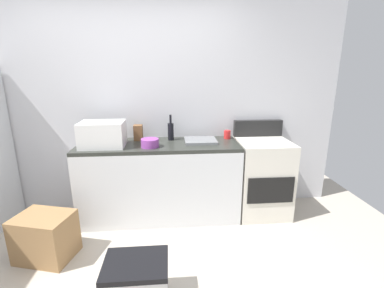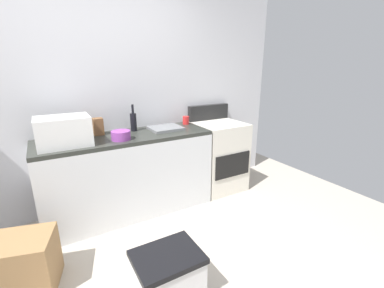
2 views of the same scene
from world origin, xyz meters
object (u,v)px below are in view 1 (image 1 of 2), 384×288
Objects in this scene: stove_oven at (262,176)px; microwave at (103,134)px; storage_bin at (137,284)px; knife_block at (138,133)px; cardboard_box_medium at (45,237)px; coffee_mug at (227,135)px; mixing_bowl at (150,143)px; wine_bottle at (171,131)px.

stove_oven is 1.90m from microwave.
storage_bin is at bearing -69.76° from microwave.
cardboard_box_medium is at bearing -133.37° from knife_block.
coffee_mug is at bearing 56.82° from storage_bin.
cardboard_box_medium is 1.05× the size of storage_bin.
stove_oven is 2.39× the size of microwave.
microwave reaches higher than storage_bin.
coffee_mug is at bearing 24.11° from cardboard_box_medium.
microwave is (-1.81, -0.07, 0.57)m from stove_oven.
cardboard_box_medium is at bearing -150.66° from mixing_bowl.
coffee_mug is 0.53× the size of mixing_bowl.
microwave is 2.56× the size of knife_block.
microwave is 1.53× the size of wine_bottle.
storage_bin is at bearing -100.75° from wine_bottle.
mixing_bowl is at bearing 29.34° from cardboard_box_medium.
microwave is 1.00× the size of storage_bin.
stove_oven reaches higher than knife_block.
knife_block is at bearing 46.63° from cardboard_box_medium.
microwave is 4.60× the size of coffee_mug.
mixing_bowl is at bearing -7.53° from microwave.
knife_block is 0.35m from mixing_bowl.
cardboard_box_medium is at bearing -145.03° from wine_bottle.
storage_bin is (-0.95, -1.46, -0.76)m from coffee_mug.
microwave is at bearing -177.73° from stove_oven.
storage_bin is (0.45, -1.23, -0.84)m from microwave.
knife_block is at bearing 94.08° from storage_bin.
microwave is 2.42× the size of mixing_bowl.
mixing_bowl is at bearing 87.57° from storage_bin.
cardboard_box_medium is (-1.86, -0.83, -0.74)m from coffee_mug.
storage_bin is (0.10, -1.47, -0.80)m from knife_block.
microwave is 1.11m from cardboard_box_medium.
microwave is at bearing 110.24° from storage_bin.
knife_block is (0.35, 0.24, -0.05)m from microwave.
mixing_bowl is 0.41× the size of storage_bin.
storage_bin is (0.90, -0.63, -0.02)m from cardboard_box_medium.
microwave is at bearing 172.47° from mixing_bowl.
wine_bottle is at bearing -179.52° from coffee_mug.
knife_block is 0.37× the size of cardboard_box_medium.
coffee_mug is at bearing 0.48° from wine_bottle.
coffee_mug is 0.21× the size of cardboard_box_medium.
coffee_mug reaches higher than storage_bin.
coffee_mug reaches higher than mixing_bowl.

